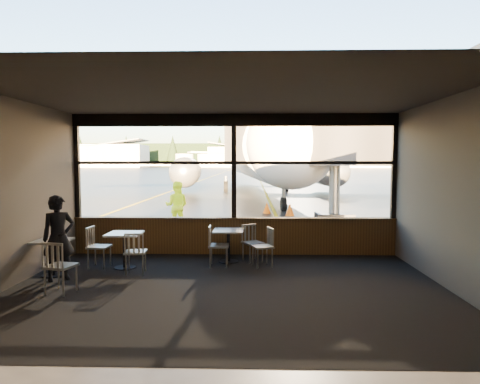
{
  "coord_description": "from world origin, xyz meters",
  "views": [
    {
      "loc": [
        0.44,
        -10.63,
        2.31
      ],
      "look_at": [
        0.12,
        1.0,
        1.5
      ],
      "focal_mm": 32.0,
      "sensor_mm": 36.0,
      "label": 1
    }
  ],
  "objects_px": {
    "jet_bridge": "(336,162)",
    "chair_mid_s": "(136,252)",
    "cafe_table_near": "(228,246)",
    "cafe_table_mid": "(125,251)",
    "chair_near_n": "(253,243)",
    "cone_nose": "(290,209)",
    "passenger": "(59,238)",
    "ground_crew": "(177,206)",
    "chair_mid_w": "(99,247)",
    "chair_left_s": "(61,267)",
    "cone_extra": "(267,208)",
    "cafe_table_left": "(53,258)",
    "chair_near_w": "(219,246)",
    "cone_wing": "(178,192)",
    "chair_near_e": "(262,247)",
    "airliner": "(257,118)"
  },
  "relations": [
    {
      "from": "jet_bridge",
      "to": "cone_nose",
      "type": "height_order",
      "value": "jet_bridge"
    },
    {
      "from": "cafe_table_left",
      "to": "cone_extra",
      "type": "height_order",
      "value": "cafe_table_left"
    },
    {
      "from": "chair_left_s",
      "to": "cone_extra",
      "type": "bearing_deg",
      "value": 83.51
    },
    {
      "from": "chair_near_w",
      "to": "chair_left_s",
      "type": "relative_size",
      "value": 0.97
    },
    {
      "from": "cafe_table_near",
      "to": "cafe_table_left",
      "type": "xyz_separation_m",
      "value": [
        -3.51,
        -1.29,
        -0.01
      ]
    },
    {
      "from": "cone_nose",
      "to": "cone_wing",
      "type": "bearing_deg",
      "value": 121.32
    },
    {
      "from": "chair_near_e",
      "to": "cone_extra",
      "type": "bearing_deg",
      "value": -21.18
    },
    {
      "from": "airliner",
      "to": "ground_crew",
      "type": "bearing_deg",
      "value": -104.32
    },
    {
      "from": "chair_near_w",
      "to": "chair_near_n",
      "type": "height_order",
      "value": "chair_near_w"
    },
    {
      "from": "cafe_table_near",
      "to": "passenger",
      "type": "distance_m",
      "value": 3.63
    },
    {
      "from": "chair_left_s",
      "to": "cone_wing",
      "type": "xyz_separation_m",
      "value": [
        -1.78,
        22.29,
        -0.25
      ]
    },
    {
      "from": "chair_near_w",
      "to": "cone_wing",
      "type": "relative_size",
      "value": 2.0
    },
    {
      "from": "jet_bridge",
      "to": "cone_wing",
      "type": "distance_m",
      "value": 15.98
    },
    {
      "from": "cafe_table_mid",
      "to": "chair_near_n",
      "type": "bearing_deg",
      "value": 14.39
    },
    {
      "from": "cafe_table_near",
      "to": "cafe_table_mid",
      "type": "relative_size",
      "value": 0.97
    },
    {
      "from": "chair_near_n",
      "to": "cone_nose",
      "type": "bearing_deg",
      "value": -130.18
    },
    {
      "from": "cafe_table_near",
      "to": "chair_left_s",
      "type": "height_order",
      "value": "chair_left_s"
    },
    {
      "from": "chair_mid_w",
      "to": "cone_nose",
      "type": "bearing_deg",
      "value": 156.32
    },
    {
      "from": "ground_crew",
      "to": "chair_mid_w",
      "type": "bearing_deg",
      "value": 84.45
    },
    {
      "from": "chair_near_e",
      "to": "cone_wing",
      "type": "bearing_deg",
      "value": -3.72
    },
    {
      "from": "jet_bridge",
      "to": "chair_near_w",
      "type": "bearing_deg",
      "value": -119.77
    },
    {
      "from": "chair_near_n",
      "to": "passenger",
      "type": "distance_m",
      "value": 4.17
    },
    {
      "from": "cone_wing",
      "to": "passenger",
      "type": "bearing_deg",
      "value": -86.33
    },
    {
      "from": "jet_bridge",
      "to": "cafe_table_mid",
      "type": "relative_size",
      "value": 13.53
    },
    {
      "from": "cafe_table_near",
      "to": "cafe_table_left",
      "type": "distance_m",
      "value": 3.74
    },
    {
      "from": "chair_near_w",
      "to": "cone_extra",
      "type": "relative_size",
      "value": 1.82
    },
    {
      "from": "chair_near_n",
      "to": "chair_mid_w",
      "type": "xyz_separation_m",
      "value": [
        -3.36,
        -0.68,
        0.03
      ]
    },
    {
      "from": "passenger",
      "to": "chair_near_n",
      "type": "bearing_deg",
      "value": -13.04
    },
    {
      "from": "chair_mid_s",
      "to": "passenger",
      "type": "height_order",
      "value": "passenger"
    },
    {
      "from": "ground_crew",
      "to": "cone_nose",
      "type": "distance_m",
      "value": 5.87
    },
    {
      "from": "chair_mid_w",
      "to": "cone_wing",
      "type": "xyz_separation_m",
      "value": [
        -1.81,
        20.47,
        -0.23
      ]
    },
    {
      "from": "cafe_table_mid",
      "to": "cafe_table_left",
      "type": "height_order",
      "value": "cafe_table_mid"
    },
    {
      "from": "cafe_table_left",
      "to": "chair_near_e",
      "type": "distance_m",
      "value": 4.38
    },
    {
      "from": "cafe_table_mid",
      "to": "chair_near_w",
      "type": "bearing_deg",
      "value": 6.35
    },
    {
      "from": "jet_bridge",
      "to": "chair_mid_s",
      "type": "bearing_deg",
      "value": -126.8
    },
    {
      "from": "jet_bridge",
      "to": "cone_wing",
      "type": "height_order",
      "value": "jet_bridge"
    },
    {
      "from": "passenger",
      "to": "cone_nose",
      "type": "bearing_deg",
      "value": 25.28
    },
    {
      "from": "cafe_table_left",
      "to": "chair_near_n",
      "type": "distance_m",
      "value": 4.29
    },
    {
      "from": "jet_bridge",
      "to": "chair_mid_w",
      "type": "distance_m",
      "value": 9.71
    },
    {
      "from": "airliner",
      "to": "cafe_table_left",
      "type": "bearing_deg",
      "value": -105.53
    },
    {
      "from": "chair_mid_s",
      "to": "passenger",
      "type": "xyz_separation_m",
      "value": [
        -1.36,
        -0.54,
        0.39
      ]
    },
    {
      "from": "airliner",
      "to": "cone_extra",
      "type": "relative_size",
      "value": 73.97
    },
    {
      "from": "cafe_table_near",
      "to": "chair_near_n",
      "type": "bearing_deg",
      "value": 8.49
    },
    {
      "from": "cone_extra",
      "to": "chair_left_s",
      "type": "bearing_deg",
      "value": -108.71
    },
    {
      "from": "passenger",
      "to": "chair_mid_w",
      "type": "bearing_deg",
      "value": 29.54
    },
    {
      "from": "chair_mid_s",
      "to": "cone_extra",
      "type": "distance_m",
      "value": 11.05
    },
    {
      "from": "cafe_table_mid",
      "to": "cafe_table_left",
      "type": "distance_m",
      "value": 1.44
    },
    {
      "from": "cafe_table_left",
      "to": "cone_wing",
      "type": "distance_m",
      "value": 21.2
    },
    {
      "from": "chair_near_n",
      "to": "airliner",
      "type": "bearing_deg",
      "value": -120.45
    },
    {
      "from": "airliner",
      "to": "chair_mid_w",
      "type": "xyz_separation_m",
      "value": [
        -3.76,
        -23.49,
        -5.22
      ]
    }
  ]
}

